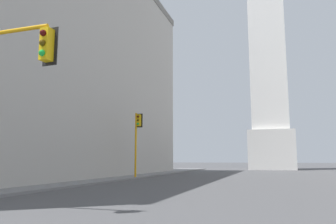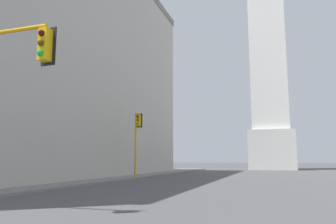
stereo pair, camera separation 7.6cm
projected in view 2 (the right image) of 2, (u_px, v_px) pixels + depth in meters
The scene contains 3 objects.
sidewalk_left at pixel (84, 181), 26.33m from camera, with size 5.00×72.84×0.15m, color slate.
building_left at pixel (25, 59), 33.47m from camera, with size 18.81×42.87×23.83m.
traffic_light_mid_left at pixel (137, 135), 30.91m from camera, with size 0.79×0.52×6.15m.
Camera 2 is at (0.46, -1.62, 1.74)m, focal length 35.00 mm.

